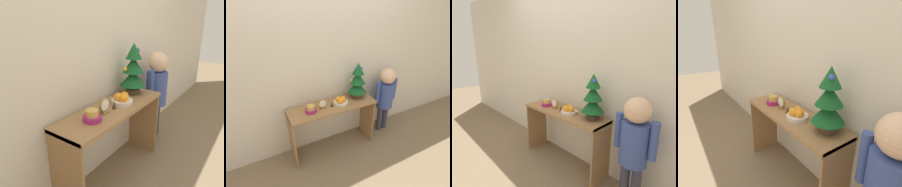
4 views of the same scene
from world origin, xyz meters
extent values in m
plane|color=#7A664C|center=(0.00, 0.00, 0.00)|extent=(12.00, 12.00, 0.00)
cube|color=beige|center=(0.00, 0.40, 1.25)|extent=(7.00, 0.05, 2.50)
cube|color=olive|center=(0.00, 0.18, 0.68)|extent=(1.14, 0.35, 0.03)
cube|color=olive|center=(-0.56, 0.18, 0.35)|extent=(0.02, 0.33, 0.69)
cube|color=olive|center=(0.56, 0.18, 0.35)|extent=(0.02, 0.33, 0.69)
cylinder|color=#4C3828|center=(0.40, 0.22, 0.72)|extent=(0.14, 0.14, 0.05)
cylinder|color=brown|center=(0.40, 0.22, 0.76)|extent=(0.02, 0.02, 0.04)
cone|color=#145123|center=(0.40, 0.22, 0.85)|extent=(0.24, 0.24, 0.15)
cone|color=#145123|center=(0.40, 0.22, 0.98)|extent=(0.20, 0.20, 0.15)
cone|color=#145123|center=(0.40, 0.22, 1.10)|extent=(0.15, 0.15, 0.15)
sphere|color=gold|center=(0.33, 0.27, 0.94)|extent=(0.04, 0.04, 0.04)
sphere|color=red|center=(0.41, 0.28, 0.94)|extent=(0.04, 0.04, 0.04)
sphere|color=#2D4CA8|center=(0.42, 0.20, 1.11)|extent=(0.04, 0.04, 0.04)
cylinder|color=silver|center=(0.11, 0.16, 0.71)|extent=(0.19, 0.19, 0.04)
sphere|color=orange|center=(0.15, 0.16, 0.75)|extent=(0.08, 0.08, 0.08)
sphere|color=orange|center=(0.09, 0.19, 0.75)|extent=(0.08, 0.08, 0.08)
sphere|color=orange|center=(0.09, 0.13, 0.75)|extent=(0.08, 0.08, 0.08)
cylinder|color=#9E2366|center=(-0.29, 0.16, 0.71)|extent=(0.14, 0.14, 0.04)
cylinder|color=gold|center=(-0.29, 0.16, 0.76)|extent=(0.09, 0.09, 0.05)
cube|color=olive|center=(-0.14, 0.16, 0.70)|extent=(0.06, 0.04, 0.02)
cylinder|color=olive|center=(-0.14, 0.16, 0.77)|extent=(0.11, 0.02, 0.11)
cylinder|color=white|center=(-0.14, 0.15, 0.77)|extent=(0.09, 0.00, 0.09)
cone|color=#382D23|center=(-0.02, 0.15, 0.73)|extent=(0.04, 0.04, 0.07)
cylinder|color=#38384C|center=(0.83, 0.19, 0.21)|extent=(0.08, 0.08, 0.43)
cylinder|color=#38384C|center=(0.94, 0.19, 0.21)|extent=(0.08, 0.08, 0.43)
cylinder|color=#384C93|center=(0.88, 0.19, 0.62)|extent=(0.24, 0.24, 0.38)
sphere|color=#E0B28E|center=(0.88, 0.19, 0.92)|extent=(0.22, 0.22, 0.22)
cylinder|color=#384C93|center=(0.73, 0.19, 0.69)|extent=(0.07, 0.07, 0.33)
cylinder|color=#384C93|center=(1.03, 0.19, 0.69)|extent=(0.07, 0.07, 0.33)
camera|label=1|loc=(-1.37, -0.77, 1.41)|focal=35.00mm
camera|label=2|loc=(-0.80, -1.54, 1.87)|focal=28.00mm
camera|label=3|loc=(1.44, -1.21, 1.41)|focal=28.00mm
camera|label=4|loc=(1.17, -0.64, 1.37)|focal=28.00mm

